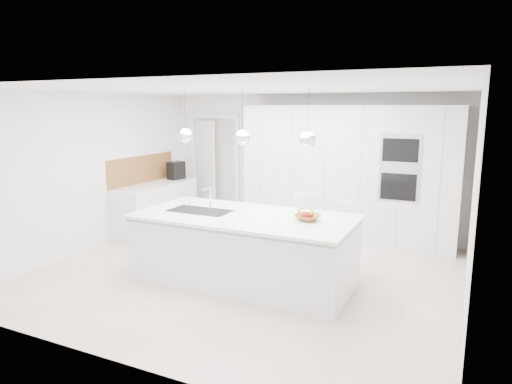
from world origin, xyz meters
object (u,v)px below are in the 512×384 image
at_px(bar_stool_left, 302,232).
at_px(espresso_machine, 176,170).
at_px(bar_stool_right, 348,240).
at_px(island_base, 243,251).
at_px(fruit_bowl, 308,217).

bearing_deg(bar_stool_left, espresso_machine, 138.52).
xyz_separation_m(bar_stool_left, bar_stool_right, (0.67, -0.01, -0.03)).
bearing_deg(bar_stool_right, bar_stool_left, -179.16).
bearing_deg(island_base, espresso_machine, 139.97).
bearing_deg(espresso_machine, island_base, -31.65).
bearing_deg(fruit_bowl, bar_stool_right, 65.53).
height_order(island_base, fruit_bowl, fruit_bowl).
bearing_deg(espresso_machine, bar_stool_left, -14.14).
height_order(espresso_machine, bar_stool_left, espresso_machine).
xyz_separation_m(island_base, espresso_machine, (-2.53, 2.13, 0.64)).
distance_m(fruit_bowl, espresso_machine, 3.91).
xyz_separation_m(island_base, bar_stool_right, (1.16, 0.86, 0.07)).
bearing_deg(bar_stool_left, fruit_bowl, -84.60).
distance_m(island_base, bar_stool_left, 1.01).
bearing_deg(island_base, bar_stool_right, 36.44).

